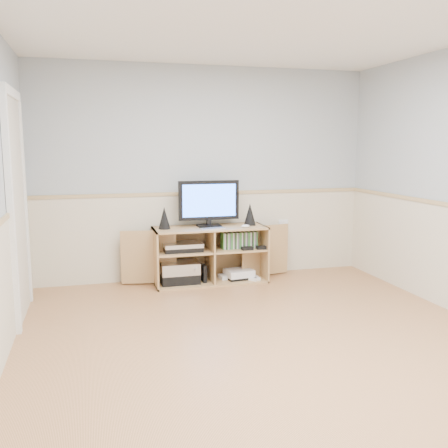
% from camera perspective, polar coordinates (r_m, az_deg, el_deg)
% --- Properties ---
extents(room, '(4.04, 4.54, 2.54)m').
position_cam_1_polar(room, '(3.90, 4.12, 3.54)').
color(room, tan).
rests_on(room, ground).
extents(media_cabinet, '(2.03, 0.49, 0.65)m').
position_cam_1_polar(media_cabinet, '(5.86, -1.73, -3.34)').
color(media_cabinet, tan).
rests_on(media_cabinet, floor).
extents(monitor, '(0.71, 0.18, 0.53)m').
position_cam_1_polar(monitor, '(5.76, -1.74, 2.56)').
color(monitor, black).
rests_on(monitor, media_cabinet).
extents(speaker_left, '(0.14, 0.14, 0.25)m').
position_cam_1_polar(speaker_left, '(5.65, -6.84, 0.69)').
color(speaker_left, black).
rests_on(speaker_left, media_cabinet).
extents(speaker_right, '(0.14, 0.14, 0.26)m').
position_cam_1_polar(speaker_right, '(5.88, 2.98, 1.13)').
color(speaker_right, black).
rests_on(speaker_right, media_cabinet).
extents(keyboard, '(0.29, 0.15, 0.01)m').
position_cam_1_polar(keyboard, '(5.61, -1.28, -0.52)').
color(keyboard, silver).
rests_on(keyboard, media_cabinet).
extents(mouse, '(0.10, 0.07, 0.04)m').
position_cam_1_polar(mouse, '(5.72, 2.47, -0.24)').
color(mouse, white).
rests_on(mouse, media_cabinet).
extents(av_components, '(0.52, 0.32, 0.47)m').
position_cam_1_polar(av_components, '(5.76, -4.97, -4.75)').
color(av_components, black).
rests_on(av_components, media_cabinet).
extents(game_consoles, '(0.46, 0.30, 0.11)m').
position_cam_1_polar(game_consoles, '(5.94, 1.58, -5.76)').
color(game_consoles, white).
rests_on(game_consoles, media_cabinet).
extents(game_cases, '(0.42, 0.14, 0.19)m').
position_cam_1_polar(game_cases, '(5.85, 1.72, -1.84)').
color(game_cases, '#3F8C3F').
rests_on(game_cases, media_cabinet).
extents(wall_outlet, '(0.12, 0.03, 0.12)m').
position_cam_1_polar(wall_outlet, '(6.30, 6.78, -0.05)').
color(wall_outlet, white).
rests_on(wall_outlet, wall_back).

